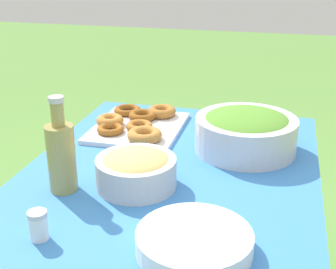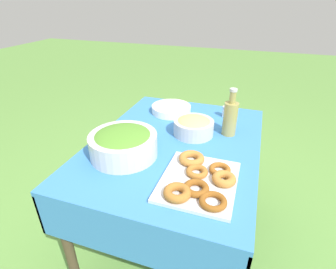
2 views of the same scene
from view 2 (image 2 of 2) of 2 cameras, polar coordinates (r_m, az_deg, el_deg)
ground_plane at (r=1.95m, az=1.39°, el=-21.16°), size 14.00×14.00×0.00m
picnic_table at (r=1.51m, az=1.68°, el=-4.96°), size 1.20×0.89×0.76m
salad_bowl at (r=1.32m, az=-9.72°, el=-1.78°), size 0.34×0.34×0.14m
pasta_bowl at (r=1.51m, az=5.60°, el=1.91°), size 0.23×0.23×0.11m
donut_platter at (r=1.15m, az=6.90°, el=-9.69°), size 0.40×0.33×0.05m
plate_stack at (r=1.81m, az=0.72°, el=5.58°), size 0.27×0.27×0.05m
olive_oil_bottle at (r=1.52m, az=13.40°, el=3.70°), size 0.08×0.08×0.28m
salt_shaker at (r=1.77m, az=12.45°, el=4.87°), size 0.05×0.05×0.07m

